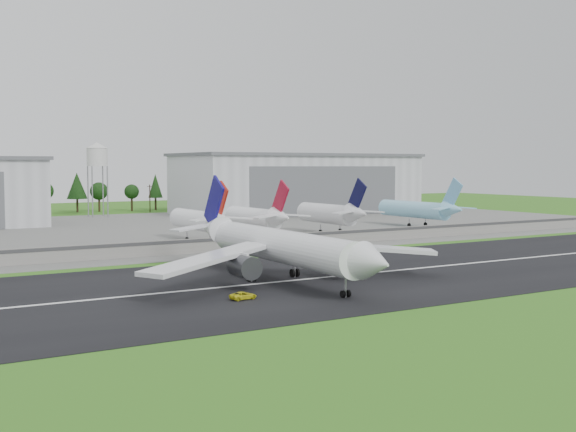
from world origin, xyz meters
TOP-DOWN VIEW (x-y plane):
  - ground at (0.00, 0.00)m, footprint 600.00×600.00m
  - runway at (0.00, 10.00)m, footprint 320.00×60.00m
  - runway_centerline at (0.00, 10.00)m, footprint 220.00×1.00m
  - apron at (0.00, 120.00)m, footprint 320.00×150.00m
  - blast_fence at (0.00, 54.99)m, footprint 240.00×0.61m
  - hangar_east at (75.00, 164.92)m, footprint 102.00×47.00m
  - water_tower at (-5.00, 185.00)m, footprint 8.40×8.40m
  - utility_poles at (0.00, 200.00)m, footprint 230.00×3.00m
  - treeline at (0.00, 215.00)m, footprint 320.00×16.00m
  - main_airliner at (-24.25, 9.56)m, footprint 57.27×59.13m
  - ground_vehicle at (-37.91, -1.44)m, footprint 4.39×2.37m
  - parked_jet_red_a at (-9.54, 76.53)m, footprint 7.36×31.29m
  - parked_jet_red_b at (7.74, 76.54)m, footprint 7.36×31.29m
  - parked_jet_navy at (32.54, 76.57)m, footprint 7.36×31.29m
  - parked_jet_skyblue at (70.55, 81.54)m, footprint 7.36×37.29m

SIDE VIEW (x-z plane):
  - ground at x=0.00m, z-range 0.00..0.00m
  - utility_poles at x=0.00m, z-range -6.00..6.00m
  - treeline at x=0.00m, z-range -11.00..11.00m
  - runway at x=0.00m, z-range 0.00..0.10m
  - apron at x=0.00m, z-range 0.00..0.10m
  - runway_centerline at x=0.00m, z-range 0.10..0.12m
  - ground_vehicle at x=-37.91m, z-range 0.10..1.27m
  - blast_fence at x=0.00m, z-range 0.06..3.56m
  - main_airliner at x=-24.25m, z-range -4.19..13.98m
  - parked_jet_red_a at x=-9.54m, z-range -2.25..14.22m
  - parked_jet_skyblue at x=70.55m, z-range -2.27..14.27m
  - parked_jet_red_b at x=7.74m, z-range -2.23..14.32m
  - parked_jet_navy at x=32.54m, z-range -2.14..14.60m
  - hangar_east at x=75.00m, z-range 0.03..25.23m
  - water_tower at x=-5.00m, z-range 9.85..39.25m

